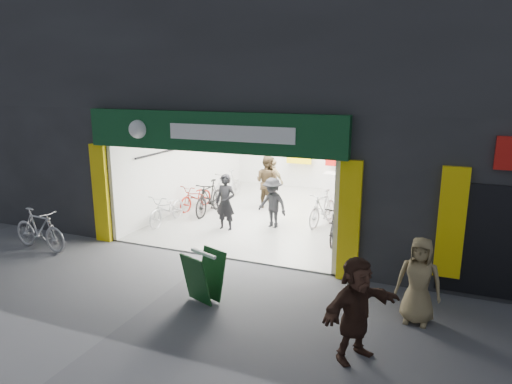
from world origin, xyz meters
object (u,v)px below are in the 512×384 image
Objects in this scene: pedestrian_near at (419,281)px; sandwich_board at (204,275)px; bike_left_front at (167,209)px; bike_right_front at (336,223)px; parked_bike at (39,229)px.

pedestrian_near is 1.61× the size of sandwich_board.
bike_left_front is 1.03× the size of bike_right_front.
pedestrian_near is (2.24, -3.60, 0.26)m from bike_right_front.
parked_bike reaches higher than sandwich_board.
pedestrian_near is 3.91m from sandwich_board.
pedestrian_near reaches higher than parked_bike.
bike_right_front is at bearing 3.87° from bike_left_front.
sandwich_board is at bearing -94.44° from parked_bike.
parked_bike is 1.83× the size of sandwich_board.
parked_bike is 5.25m from sandwich_board.
bike_left_front is 1.00× the size of parked_bike.
bike_left_front is 5.23m from sandwich_board.
bike_left_front is at bearing 159.78° from pedestrian_near.
sandwich_board is at bearing -112.91° from bike_right_front.
bike_right_front is 7.59m from parked_bike.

